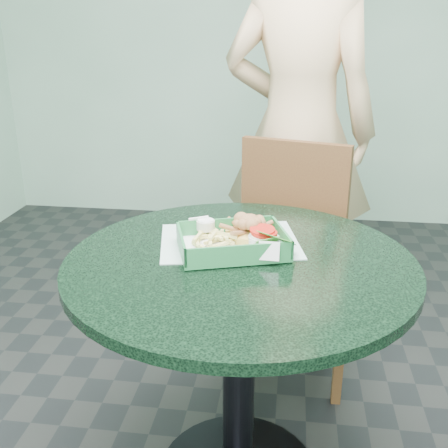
# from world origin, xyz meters

# --- Properties ---
(wall_back) EXTENTS (4.00, 0.04, 2.80)m
(wall_back) POSITION_xyz_m (0.00, 2.50, 1.40)
(wall_back) COLOR silver
(wall_back) RESTS_ON ground
(cafe_table) EXTENTS (0.95, 0.95, 0.75)m
(cafe_table) POSITION_xyz_m (0.00, 0.00, 0.58)
(cafe_table) COLOR black
(cafe_table) RESTS_ON floor
(dining_chair) EXTENTS (0.46, 0.46, 0.93)m
(dining_chair) POSITION_xyz_m (0.14, 0.69, 0.53)
(dining_chair) COLOR #41261A
(dining_chair) RESTS_ON floor
(diner_person) EXTENTS (0.93, 0.70, 2.30)m
(diner_person) POSITION_xyz_m (0.15, 1.02, 1.15)
(diner_person) COLOR #D7B082
(diner_person) RESTS_ON floor
(placemat) EXTENTS (0.45, 0.37, 0.00)m
(placemat) POSITION_xyz_m (-0.04, 0.11, 0.75)
(placemat) COLOR #ADCEC5
(placemat) RESTS_ON cafe_table
(food_basket) EXTENTS (0.29, 0.21, 0.06)m
(food_basket) POSITION_xyz_m (-0.03, 0.04, 0.77)
(food_basket) COLOR #24753E
(food_basket) RESTS_ON placemat
(crab_sandwich) EXTENTS (0.13, 0.13, 0.08)m
(crab_sandwich) POSITION_xyz_m (0.03, 0.10, 0.80)
(crab_sandwich) COLOR gold
(crab_sandwich) RESTS_ON food_basket
(fries_pile) EXTENTS (0.12, 0.13, 0.04)m
(fries_pile) POSITION_xyz_m (-0.08, 0.07, 0.79)
(fries_pile) COLOR #E8D978
(fries_pile) RESTS_ON food_basket
(sauce_ramekin) EXTENTS (0.05, 0.05, 0.03)m
(sauce_ramekin) POSITION_xyz_m (-0.09, 0.14, 0.80)
(sauce_ramekin) COLOR beige
(sauce_ramekin) RESTS_ON food_basket
(garnish_cup) EXTENTS (0.13, 0.12, 0.05)m
(garnish_cup) POSITION_xyz_m (0.07, 0.02, 0.79)
(garnish_cup) COLOR silver
(garnish_cup) RESTS_ON food_basket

